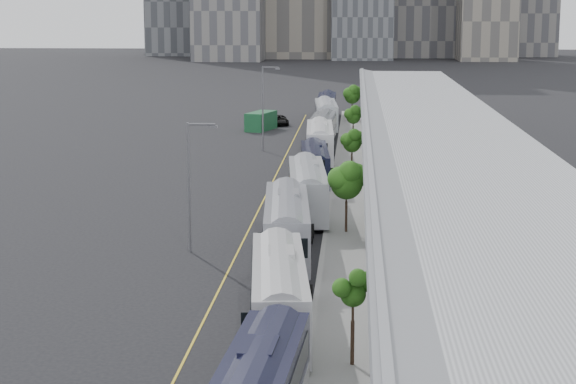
# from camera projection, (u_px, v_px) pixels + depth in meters

# --- Properties ---
(sidewalk) EXTENTS (10.00, 170.00, 0.12)m
(sidewalk) POSITION_uv_depth(u_px,v_px,m) (393.00, 232.00, 69.54)
(sidewalk) COLOR gray
(sidewalk) RESTS_ON ground
(lane_line) EXTENTS (0.12, 160.00, 0.02)m
(lane_line) POSITION_uv_depth(u_px,v_px,m) (248.00, 230.00, 70.28)
(lane_line) COLOR gold
(lane_line) RESTS_ON ground
(depot) EXTENTS (12.45, 160.40, 7.20)m
(depot) POSITION_uv_depth(u_px,v_px,m) (450.00, 186.00, 68.62)
(depot) COLOR gray
(depot) RESTS_ON ground
(bus_2) EXTENTS (3.93, 13.30, 3.83)m
(bus_2) POSITION_uv_depth(u_px,v_px,m) (279.00, 300.00, 47.94)
(bus_2) COLOR #BABABC
(bus_2) RESTS_ON ground
(bus_3) EXTENTS (3.84, 14.08, 4.06)m
(bus_3) POSITION_uv_depth(u_px,v_px,m) (287.00, 231.00, 62.51)
(bus_3) COLOR gray
(bus_3) RESTS_ON ground
(bus_4) EXTENTS (3.85, 13.87, 4.00)m
(bus_4) POSITION_uv_depth(u_px,v_px,m) (307.00, 194.00, 75.28)
(bus_4) COLOR #A3A6AD
(bus_4) RESTS_ON ground
(bus_5) EXTENTS (3.28, 12.18, 3.52)m
(bus_5) POSITION_uv_depth(u_px,v_px,m) (315.00, 168.00, 89.36)
(bus_5) COLOR black
(bus_5) RESTS_ON ground
(bus_6) EXTENTS (3.38, 13.83, 4.01)m
(bus_6) POSITION_uv_depth(u_px,v_px,m) (320.00, 145.00, 102.62)
(bus_6) COLOR white
(bus_6) RESTS_ON ground
(bus_7) EXTENTS (3.05, 12.65, 3.67)m
(bus_7) POSITION_uv_depth(u_px,v_px,m) (323.00, 131.00, 116.08)
(bus_7) COLOR slate
(bus_7) RESTS_ON ground
(bus_8) EXTENTS (3.62, 13.71, 3.96)m
(bus_8) POSITION_uv_depth(u_px,v_px,m) (326.00, 117.00, 130.17)
(bus_8) COLOR silver
(bus_8) RESTS_ON ground
(bus_9) EXTENTS (2.86, 12.81, 3.74)m
(bus_9) POSITION_uv_depth(u_px,v_px,m) (327.00, 108.00, 143.78)
(bus_9) COLOR black
(bus_9) RESTS_ON ground
(tree_1) EXTENTS (1.17, 1.17, 4.17)m
(tree_1) POSITION_uv_depth(u_px,v_px,m) (353.00, 293.00, 42.73)
(tree_1) COLOR black
(tree_1) RESTS_ON ground
(tree_2) EXTENTS (2.33, 2.33, 5.19)m
(tree_2) POSITION_uv_depth(u_px,v_px,m) (347.00, 179.00, 68.70)
(tree_2) COLOR black
(tree_2) RESTS_ON ground
(tree_3) EXTENTS (1.84, 1.84, 3.92)m
(tree_3) POSITION_uv_depth(u_px,v_px,m) (352.00, 141.00, 96.60)
(tree_3) COLOR black
(tree_3) RESTS_ON ground
(tree_4) EXTENTS (1.76, 1.76, 4.16)m
(tree_4) POSITION_uv_depth(u_px,v_px,m) (353.00, 115.00, 118.10)
(tree_4) COLOR black
(tree_4) RESTS_ON ground
(tree_5) EXTENTS (2.31, 2.31, 5.05)m
(tree_5) POSITION_uv_depth(u_px,v_px,m) (352.00, 94.00, 141.05)
(tree_5) COLOR black
(tree_5) RESTS_ON ground
(street_lamp_near) EXTENTS (2.04, 0.22, 8.66)m
(street_lamp_near) POSITION_uv_depth(u_px,v_px,m) (192.00, 178.00, 63.16)
(street_lamp_near) COLOR #59595E
(street_lamp_near) RESTS_ON ground
(street_lamp_far) EXTENTS (2.04, 0.22, 9.65)m
(street_lamp_far) POSITION_uv_depth(u_px,v_px,m) (264.00, 103.00, 109.26)
(street_lamp_far) COLOR #59595E
(street_lamp_far) RESTS_ON ground
(shipping_container) EXTENTS (4.01, 6.36, 2.44)m
(shipping_container) POSITION_uv_depth(u_px,v_px,m) (261.00, 121.00, 129.49)
(shipping_container) COLOR #164928
(shipping_container) RESTS_ON ground
(suv) EXTENTS (3.14, 5.31, 1.38)m
(suv) POSITION_uv_depth(u_px,v_px,m) (279.00, 120.00, 135.24)
(suv) COLOR black
(suv) RESTS_ON ground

